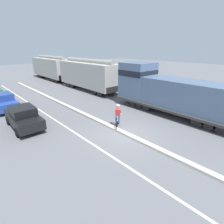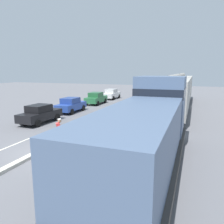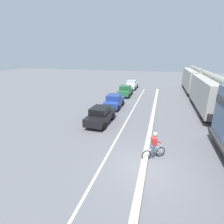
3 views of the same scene
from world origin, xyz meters
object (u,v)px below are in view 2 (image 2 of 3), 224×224
parked_car_blue (71,105)px  cyclist (59,133)px  parked_car_white (112,94)px  locomotive (148,129)px  hopper_car_middle (181,88)px  hopper_car_lead (173,96)px  parked_car_black (40,114)px  parked_car_green (96,98)px

parked_car_blue → cyclist: cyclist is taller
parked_car_blue → cyclist: size_ratio=2.46×
parked_car_blue → parked_car_white: same height
locomotive → hopper_car_middle: size_ratio=1.10×
hopper_car_lead → parked_car_black: bearing=-147.4°
parked_car_black → cyclist: bearing=-42.0°
locomotive → parked_car_black: bearing=153.3°
cyclist → parked_car_white: bearing=103.0°
parked_car_white → cyclist: bearing=-77.0°
locomotive → hopper_car_middle: (0.00, 23.76, 0.28)m
locomotive → parked_car_green: locomotive is taller
hopper_car_lead → parked_car_black: (-10.64, -6.81, -1.26)m
parked_car_blue → parked_car_white: size_ratio=1.00×
locomotive → parked_car_black: (-10.64, 5.35, -0.98)m
cyclist → hopper_car_middle: bearing=76.5°
parked_car_green → hopper_car_lead: bearing=-25.3°
parked_car_black → parked_car_green: bearing=90.4°
hopper_car_lead → parked_car_green: hopper_car_lead is taller
locomotive → cyclist: bearing=172.4°
hopper_car_lead → parked_car_black: 12.69m
locomotive → parked_car_white: 25.58m
parked_car_black → parked_car_white: bearing=90.3°
hopper_car_lead → parked_car_white: hopper_car_lead is taller
parked_car_green → parked_car_blue: bearing=-90.5°
hopper_car_middle → parked_car_white: bearing=-177.1°
parked_car_black → parked_car_green: size_ratio=1.01×
hopper_car_lead → parked_car_blue: (-10.77, -1.43, -1.26)m
parked_car_white → hopper_car_lead: bearing=-45.9°
parked_car_white → parked_car_black: bearing=-89.7°
parked_car_white → parked_car_blue: bearing=-90.3°
parked_car_green → parked_car_black: bearing=-89.6°
cyclist → hopper_car_lead: bearing=64.2°
parked_car_black → parked_car_blue: 5.38m
hopper_car_lead → hopper_car_middle: bearing=90.0°
parked_car_blue → parked_car_black: bearing=-88.5°
parked_car_black → parked_car_blue: (-0.14, 5.38, 0.00)m
locomotive → parked_car_white: locomotive is taller
parked_car_green → parked_car_white: 5.99m
locomotive → hopper_car_middle: 23.76m
hopper_car_lead → parked_car_blue: hopper_car_lead is taller
hopper_car_middle → cyclist: hopper_car_middle is taller
parked_car_green → cyclist: (5.20, -16.48, 0.00)m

